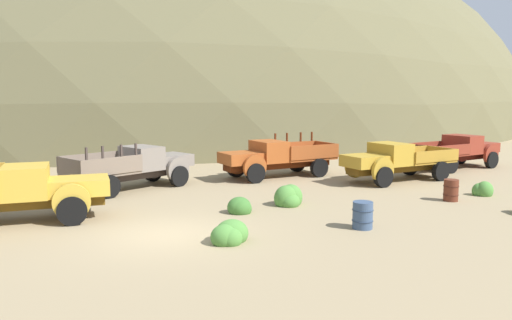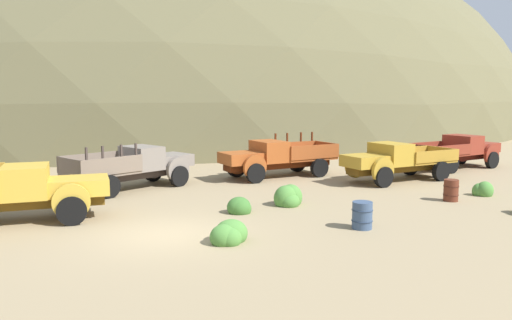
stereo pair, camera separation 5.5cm
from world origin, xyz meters
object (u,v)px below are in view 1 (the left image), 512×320
Objects in this scene: truck_rust_red at (461,151)px; oil_drum_by_truck at (363,215)px; truck_primer_gray at (140,166)px; truck_faded_yellow at (21,192)px; oil_drum_spare at (451,190)px; truck_mustard at (392,161)px; truck_oxide_orange at (271,158)px.

truck_rust_red is 6.90× the size of oil_drum_by_truck.
truck_faded_yellow is at bearing -159.36° from truck_primer_gray.
truck_primer_gray reaches higher than oil_drum_spare.
truck_mustard is 6.95m from truck_rust_red.
truck_rust_red is (11.40, -2.23, -0.01)m from truck_oxide_orange.
truck_primer_gray is (5.16, 4.23, -0.02)m from truck_faded_yellow.
truck_faded_yellow is at bearing -179.15° from truck_rust_red.
truck_rust_red is at bearing 37.56° from oil_drum_spare.
truck_primer_gray is 6.64m from truck_oxide_orange.
truck_primer_gray is 1.04× the size of truck_rust_red.
truck_rust_red is at bearing 13.03° from truck_faded_yellow.
truck_oxide_orange reaches higher than oil_drum_spare.
truck_oxide_orange is 10.14m from oil_drum_by_truck.
truck_mustard reaches higher than oil_drum_by_truck.
truck_faded_yellow is 15.94m from oil_drum_spare.
truck_oxide_orange is (6.63, -0.40, 0.00)m from truck_primer_gray.
oil_drum_spare is 6.04m from oil_drum_by_truck.
truck_oxide_orange is 7.09× the size of oil_drum_spare.
truck_oxide_orange is at bearing 27.08° from truck_faded_yellow.
truck_oxide_orange is 7.10× the size of oil_drum_by_truck.
truck_mustard is at bearing -39.15° from truck_primer_gray.
truck_primer_gray is 7.17× the size of oil_drum_by_truck.
oil_drum_spare is at bearing -59.35° from truck_primer_gray.
oil_drum_by_truck is (-2.33, -9.85, -0.57)m from truck_oxide_orange.
truck_faded_yellow is at bearing 163.72° from oil_drum_spare.
truck_mustard is at bearing 140.34° from truck_oxide_orange.
truck_primer_gray is 1.01× the size of truck_oxide_orange.
truck_mustard is (4.63, -3.79, 0.00)m from truck_oxide_orange.
truck_primer_gray is 18.21m from truck_rust_red.
oil_drum_spare is at bearing 14.95° from oil_drum_by_truck.
truck_faded_yellow reaches higher than oil_drum_spare.
truck_faded_yellow is 1.08× the size of truck_oxide_orange.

